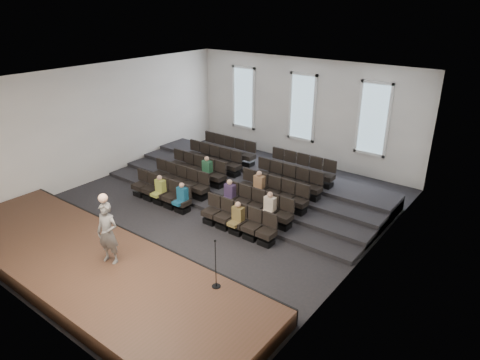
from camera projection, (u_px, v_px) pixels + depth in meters
The scene contains 14 objects.
ground at pixel (207, 211), 16.34m from camera, with size 14.00×14.00×0.00m, color black.
ceiling at pixel (203, 79), 14.37m from camera, with size 12.00×14.00×0.02m, color white.
wall_back at pixel (303, 111), 20.48m from camera, with size 12.00×0.04×5.00m, color white.
wall_front at pixel (10, 225), 10.23m from camera, with size 12.00×0.04×5.00m, color white.
wall_left at pixel (102, 122), 18.72m from camera, with size 0.04×14.00×5.00m, color white.
wall_right at pixel (365, 192), 12.00m from camera, with size 0.04×14.00×5.00m, color white.
stage at pixel (92, 267), 12.52m from camera, with size 11.80×3.60×0.50m, color #41271C.
stage_lip at pixel (139, 242), 13.81m from camera, with size 11.80×0.06×0.52m, color black.
risers at pixel (255, 180), 18.58m from camera, with size 11.80×4.80×0.60m.
seating_rows at pixel (232, 182), 17.20m from camera, with size 6.80×4.70×1.67m.
windows at pixel (302, 107), 20.35m from camera, with size 8.44×0.10×3.24m.
audience at pixel (219, 192), 16.04m from camera, with size 4.85×2.64×1.10m.
speaker at pixel (108, 233), 12.01m from camera, with size 0.68×0.44×1.86m, color #605E5B.
mic_stand at pixel (216, 273), 11.12m from camera, with size 0.24×0.24×1.43m.
Camera 1 is at (9.84, -10.80, 7.53)m, focal length 32.00 mm.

